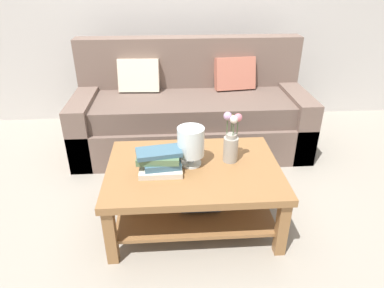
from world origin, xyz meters
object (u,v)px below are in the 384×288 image
(coffee_table, at_px, (194,182))
(flower_pitcher, at_px, (231,141))
(glass_hurricane_vase, at_px, (191,143))
(book_stack_main, at_px, (160,162))
(couch, at_px, (191,113))

(coffee_table, distance_m, flower_pitcher, 0.39)
(coffee_table, bearing_deg, glass_hurricane_vase, 112.95)
(book_stack_main, xyz_separation_m, flower_pitcher, (0.49, 0.11, 0.08))
(book_stack_main, xyz_separation_m, glass_hurricane_vase, (0.21, 0.08, 0.09))
(couch, bearing_deg, coffee_table, -92.79)
(coffee_table, relative_size, flower_pitcher, 3.23)
(flower_pitcher, bearing_deg, coffee_table, -164.94)
(coffee_table, xyz_separation_m, book_stack_main, (-0.23, -0.04, 0.20))
(couch, distance_m, coffee_table, 1.20)
(couch, bearing_deg, book_stack_main, -102.99)
(coffee_table, height_order, glass_hurricane_vase, glass_hurricane_vase)
(coffee_table, relative_size, glass_hurricane_vase, 4.31)
(book_stack_main, height_order, flower_pitcher, flower_pitcher)
(glass_hurricane_vase, bearing_deg, book_stack_main, -159.47)
(flower_pitcher, bearing_deg, book_stack_main, -167.49)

